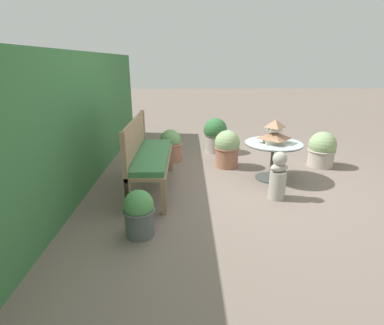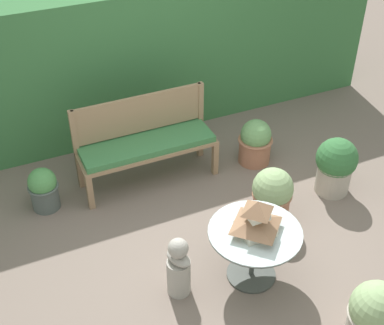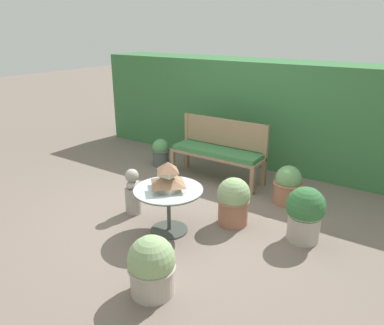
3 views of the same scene
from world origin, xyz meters
name	(u,v)px [view 1 (image 1 of 3)]	position (x,y,z in m)	size (l,w,h in m)	color
ground	(241,183)	(0.00, 0.00, 0.00)	(30.00, 30.00, 0.00)	#75665B
foliage_hedge_back	(52,122)	(0.00, 2.51, 0.87)	(6.40, 0.93, 1.74)	#38703D
garden_bench	(152,159)	(-0.17, 1.20, 0.42)	(1.47, 0.45, 0.50)	#937556
bench_backrest	(135,140)	(-0.17, 1.41, 0.67)	(1.47, 0.06, 0.94)	#937556
patio_table	(273,150)	(0.17, -0.46, 0.43)	(0.80, 0.80, 0.54)	#424742
pagoda_birdhouse	(274,133)	(0.17, -0.46, 0.68)	(0.37, 0.37, 0.33)	beige
garden_bust	(278,177)	(-0.49, -0.36, 0.28)	(0.22, 0.27, 0.60)	#A39E93
potted_plant_bench_right	(171,145)	(1.04, 1.03, 0.26)	(0.39, 0.39, 0.53)	#9E664C
potted_plant_path_edge	(322,150)	(0.71, -1.41, 0.27)	(0.43, 0.43, 0.56)	#ADA393
potted_plant_hedge_corner	(227,148)	(0.70, 0.12, 0.30)	(0.40, 0.40, 0.59)	#9E664C
potted_plant_table_near	(139,213)	(-1.30, 1.21, 0.24)	(0.31, 0.31, 0.47)	#4C5651
potted_plant_patio_mid	(215,134)	(1.54, 0.23, 0.33)	(0.43, 0.43, 0.64)	#ADA393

